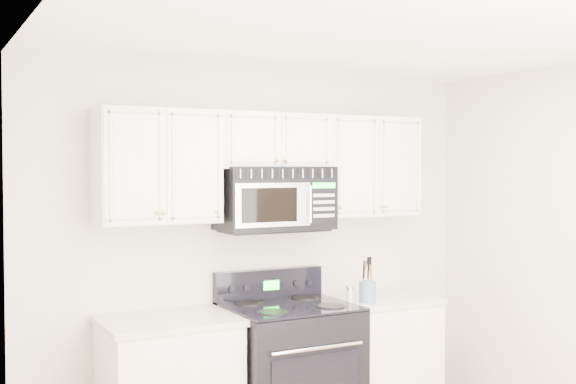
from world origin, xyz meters
TOP-DOWN VIEW (x-y plane):
  - room at (0.00, 0.00)m, footprint 3.51×3.51m
  - base_cabinet_right at (0.80, 1.44)m, footprint 0.86×0.65m
  - range at (0.06, 1.39)m, footprint 0.85×0.77m
  - upper_cabinets at (0.00, 1.58)m, footprint 2.44×0.37m
  - microwave at (0.02, 1.54)m, footprint 0.81×0.45m
  - utensil_crock at (0.64, 1.28)m, footprint 0.12×0.12m
  - shaker_salt at (0.53, 1.35)m, footprint 0.04×0.04m
  - shaker_pepper at (0.59, 1.46)m, footprint 0.04×0.04m

SIDE VIEW (x-z plane):
  - base_cabinet_right at x=0.80m, z-range -0.03..0.89m
  - range at x=0.06m, z-range -0.09..1.06m
  - shaker_pepper at x=0.59m, z-range 0.92..1.02m
  - shaker_salt at x=0.53m, z-range 0.92..1.03m
  - utensil_crock at x=0.64m, z-range 0.84..1.17m
  - room at x=0.00m, z-range 0.00..2.60m
  - microwave at x=0.02m, z-range 1.45..1.90m
  - upper_cabinets at x=0.00m, z-range 1.56..2.31m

